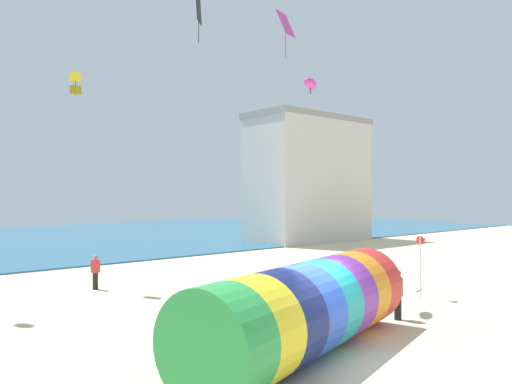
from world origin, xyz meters
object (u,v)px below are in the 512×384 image
Objects in this scene: kite_handler at (398,294)px; kite_yellow_box at (76,84)px; giant_inflatable_tube at (306,309)px; bystander_near_water at (95,272)px; kite_black_diamond at (199,8)px; beach_flag at (423,243)px; kite_magenta_parafoil at (310,83)px; kite_magenta_diamond at (286,24)px.

kite_handler is 16.83m from kite_yellow_box.
giant_inflatable_tube is 5.06m from kite_handler.
bystander_near_water is (-0.47, 12.40, -0.44)m from giant_inflatable_tube.
kite_black_diamond reaches higher than giant_inflatable_tube.
kite_black_diamond is 2.12× the size of kite_yellow_box.
giant_inflatable_tube is at bearing -168.66° from beach_flag.
kite_magenta_parafoil is at bearing -57.83° from kite_yellow_box.
kite_yellow_box reaches higher than bystander_near_water.
kite_yellow_box is (-0.86, 13.73, 8.16)m from giant_inflatable_tube.
giant_inflatable_tube is 5.37× the size of kite_handler.
kite_yellow_box is 0.68× the size of bystander_near_water.
kite_black_diamond is at bearing -41.12° from bystander_near_water.
bystander_near_water is at bearing 114.73° from kite_handler.
giant_inflatable_tube is at bearing -87.84° from bystander_near_water.
kite_magenta_diamond reaches higher than kite_magenta_parafoil.
bystander_near_water is at bearing 159.48° from kite_magenta_diamond.
kite_magenta_diamond is at bearing -2.51° from kite_black_diamond.
bystander_near_water is 14.21m from beach_flag.
beach_flag is (0.61, -7.37, -10.71)m from kite_magenta_diamond.
kite_yellow_box is at bearing 129.06° from beach_flag.
kite_magenta_diamond is 10.81m from kite_yellow_box.
bystander_near_water is 0.60× the size of beach_flag.
giant_inflatable_tube is 4.04× the size of kite_black_diamond.
giant_inflatable_tube is 8.57× the size of kite_yellow_box.
kite_yellow_box is at bearing 106.38° from bystander_near_water.
kite_handler is at bearing -66.07° from kite_yellow_box.
kite_handler is at bearing -65.27° from bystander_near_water.
kite_handler is 0.66× the size of beach_flag.
bystander_near_water is (-3.47, 3.03, -11.80)m from kite_black_diamond.
kite_magenta_diamond is 13.01m from beach_flag.
bystander_near_water is at bearing 92.16° from giant_inflatable_tube.
kite_yellow_box is 8.71m from bystander_near_water.
kite_magenta_parafoil is 0.58× the size of kite_black_diamond.
giant_inflatable_tube is 15.03m from kite_black_diamond.
beach_flag reaches higher than kite_handler.
kite_black_diamond reaches higher than kite_yellow_box.
bystander_near_water is (-8.71, 3.26, -12.21)m from kite_magenta_diamond.
kite_magenta_parafoil is 12.48m from bystander_near_water.
kite_black_diamond is 1.45× the size of bystander_near_water.
kite_magenta_diamond is at bearing -26.79° from kite_yellow_box.
kite_yellow_box reaches higher than kite_magenta_parafoil.
kite_black_diamond is 6.65m from kite_yellow_box.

